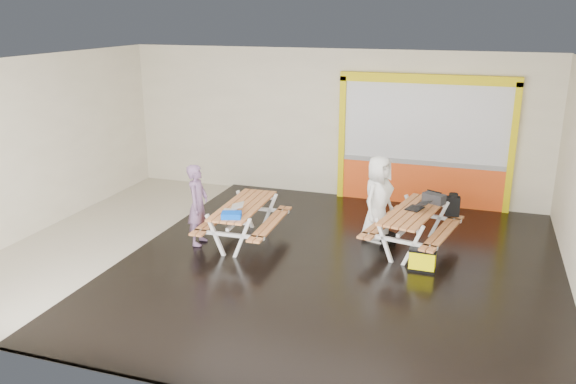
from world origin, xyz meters
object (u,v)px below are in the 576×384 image
(picnic_table_left, at_px, (243,214))
(blue_pouch, at_px, (231,215))
(person_left, at_px, (198,205))
(toolbox, at_px, (434,198))
(person_right, at_px, (378,200))
(fluke_bag, at_px, (422,260))
(backpack, at_px, (453,205))
(laptop_left, at_px, (232,209))
(laptop_right, at_px, (418,207))
(picnic_table_right, at_px, (413,220))
(dark_case, at_px, (382,236))

(picnic_table_left, bearing_deg, blue_pouch, -83.36)
(person_left, xyz_separation_m, toolbox, (4.19, 1.58, 0.07))
(picnic_table_left, relative_size, person_right, 1.18)
(blue_pouch, bearing_deg, person_left, 156.10)
(person_left, bearing_deg, picnic_table_left, -69.72)
(picnic_table_left, xyz_separation_m, fluke_bag, (3.41, -0.25, -0.37))
(blue_pouch, distance_m, backpack, 4.27)
(picnic_table_left, distance_m, backpack, 4.03)
(person_right, relative_size, backpack, 3.90)
(laptop_left, relative_size, fluke_bag, 1.01)
(person_right, distance_m, toolbox, 1.06)
(laptop_right, height_order, backpack, laptop_right)
(backpack, bearing_deg, picnic_table_right, -130.46)
(dark_case, xyz_separation_m, fluke_bag, (0.88, -1.15, 0.11))
(person_left, distance_m, toolbox, 4.48)
(fluke_bag, bearing_deg, picnic_table_right, 107.65)
(blue_pouch, bearing_deg, toolbox, 30.34)
(picnic_table_left, height_order, backpack, backpack)
(backpack, distance_m, dark_case, 1.48)
(person_left, distance_m, fluke_bag, 4.21)
(blue_pouch, height_order, toolbox, toolbox)
(blue_pouch, bearing_deg, person_right, 36.15)
(toolbox, bearing_deg, laptop_left, -154.14)
(person_right, bearing_deg, laptop_left, 139.30)
(person_right, xyz_separation_m, toolbox, (1.02, 0.26, 0.05))
(picnic_table_right, xyz_separation_m, laptop_right, (0.06, 0.07, 0.25))
(picnic_table_right, xyz_separation_m, laptop_left, (-3.14, -1.12, 0.23))
(toolbox, height_order, fluke_bag, toolbox)
(person_right, xyz_separation_m, backpack, (1.37, 0.47, -0.11))
(toolbox, bearing_deg, picnic_table_right, -118.76)
(blue_pouch, distance_m, toolbox, 3.87)
(picnic_table_right, xyz_separation_m, backpack, (0.65, 0.76, 0.13))
(person_right, bearing_deg, fluke_bag, -120.50)
(picnic_table_right, height_order, laptop_left, laptop_left)
(laptop_left, distance_m, dark_case, 2.98)
(picnic_table_right, distance_m, person_left, 4.02)
(laptop_left, xyz_separation_m, blue_pouch, (0.11, -0.28, -0.00))
(laptop_left, height_order, toolbox, toolbox)
(person_right, relative_size, dark_case, 4.00)
(person_right, xyz_separation_m, fluke_bag, (1.00, -1.18, -0.61))
(laptop_right, height_order, toolbox, toolbox)
(blue_pouch, bearing_deg, picnic_table_left, 96.64)
(picnic_table_right, distance_m, backpack, 1.01)
(backpack, xyz_separation_m, fluke_bag, (-0.36, -1.65, -0.51))
(toolbox, bearing_deg, picnic_table_left, -160.73)
(blue_pouch, bearing_deg, picnic_table_right, 24.80)
(picnic_table_left, distance_m, laptop_left, 0.53)
(toolbox, xyz_separation_m, backpack, (0.35, 0.21, -0.16))
(picnic_table_left, relative_size, laptop_right, 4.11)
(laptop_left, bearing_deg, backpack, 26.36)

